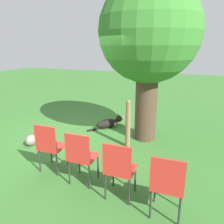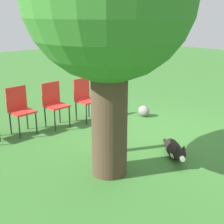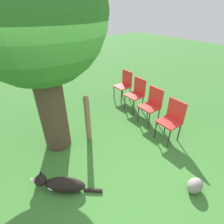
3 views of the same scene
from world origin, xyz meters
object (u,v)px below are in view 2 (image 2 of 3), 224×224
object	(u,v)px
dog	(174,150)
fence_post	(95,123)
red_chair_2	(20,107)
red_chair_1	(54,101)
red_chair_0	(85,96)

from	to	relation	value
dog	fence_post	distance (m)	1.43
dog	red_chair_2	world-z (taller)	red_chair_2
red_chair_1	fence_post	bearing A→B (deg)	-11.24
red_chair_1	red_chair_2	world-z (taller)	same
dog	red_chair_0	distance (m)	2.62
dog	red_chair_2	distance (m)	3.18
red_chair_0	dog	bearing A→B (deg)	-4.32
red_chair_1	red_chair_2	bearing A→B (deg)	-101.75
fence_post	red_chair_0	bearing A→B (deg)	-33.98
fence_post	red_chair_2	size ratio (longest dim) A/B	1.20
red_chair_1	red_chair_2	distance (m)	0.74
red_chair_2	dog	bearing A→B (deg)	23.62
fence_post	red_chair_1	distance (m)	1.72
red_chair_0	red_chair_1	size ratio (longest dim) A/B	1.00
red_chair_1	red_chair_0	bearing A→B (deg)	78.25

